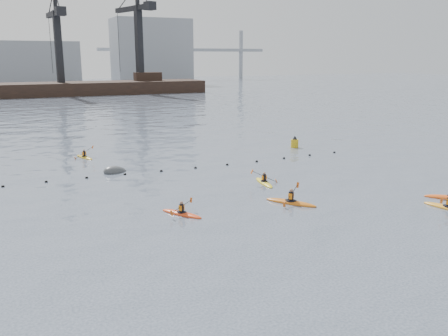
{
  "coord_description": "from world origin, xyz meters",
  "views": [
    {
      "loc": [
        -13.34,
        -14.51,
        9.3
      ],
      "look_at": [
        -1.72,
        10.57,
        2.8
      ],
      "focal_mm": 38.0,
      "sensor_mm": 36.0,
      "label": 1
    }
  ],
  "objects_px": {
    "nav_buoy": "(295,143)",
    "kayaker_5": "(84,157)",
    "kayaker_0": "(291,202)",
    "kayaker_3": "(264,182)",
    "mooring_buoy": "(115,172)",
    "kayaker_2": "(182,213)"
  },
  "relations": [
    {
      "from": "nav_buoy",
      "to": "kayaker_5",
      "type": "bearing_deg",
      "value": 169.45
    },
    {
      "from": "kayaker_0",
      "to": "kayaker_5",
      "type": "relative_size",
      "value": 1.13
    },
    {
      "from": "kayaker_3",
      "to": "nav_buoy",
      "type": "bearing_deg",
      "value": 57.1
    },
    {
      "from": "mooring_buoy",
      "to": "kayaker_2",
      "type": "bearing_deg",
      "value": -84.05
    },
    {
      "from": "kayaker_2",
      "to": "mooring_buoy",
      "type": "xyz_separation_m",
      "value": [
        -1.3,
        12.51,
        -0.09
      ]
    },
    {
      "from": "kayaker_0",
      "to": "kayaker_2",
      "type": "xyz_separation_m",
      "value": [
        -7.22,
        0.87,
        -0.02
      ]
    },
    {
      "from": "kayaker_0",
      "to": "kayaker_2",
      "type": "bearing_deg",
      "value": 137.96
    },
    {
      "from": "kayaker_3",
      "to": "mooring_buoy",
      "type": "distance_m",
      "value": 12.54
    },
    {
      "from": "nav_buoy",
      "to": "kayaker_3",
      "type": "bearing_deg",
      "value": -131.71
    },
    {
      "from": "kayaker_0",
      "to": "mooring_buoy",
      "type": "xyz_separation_m",
      "value": [
        -8.52,
        13.38,
        -0.11
      ]
    },
    {
      "from": "kayaker_5",
      "to": "nav_buoy",
      "type": "xyz_separation_m",
      "value": [
        20.93,
        -3.9,
        0.35
      ]
    },
    {
      "from": "kayaker_0",
      "to": "kayaker_5",
      "type": "height_order",
      "value": "kayaker_0"
    },
    {
      "from": "kayaker_2",
      "to": "mooring_buoy",
      "type": "relative_size",
      "value": 1.37
    },
    {
      "from": "kayaker_2",
      "to": "mooring_buoy",
      "type": "height_order",
      "value": "kayaker_2"
    },
    {
      "from": "kayaker_2",
      "to": "nav_buoy",
      "type": "relative_size",
      "value": 1.99
    },
    {
      "from": "kayaker_3",
      "to": "kayaker_5",
      "type": "xyz_separation_m",
      "value": [
        -10.84,
        15.22,
        -0.01
      ]
    },
    {
      "from": "kayaker_5",
      "to": "mooring_buoy",
      "type": "xyz_separation_m",
      "value": [
        1.41,
        -6.96,
        -0.09
      ]
    },
    {
      "from": "kayaker_0",
      "to": "kayaker_3",
      "type": "distance_m",
      "value": 5.2
    },
    {
      "from": "kayaker_0",
      "to": "kayaker_5",
      "type": "distance_m",
      "value": 22.64
    },
    {
      "from": "kayaker_3",
      "to": "nav_buoy",
      "type": "distance_m",
      "value": 15.17
    },
    {
      "from": "mooring_buoy",
      "to": "kayaker_0",
      "type": "bearing_deg",
      "value": -57.51
    },
    {
      "from": "kayaker_3",
      "to": "nav_buoy",
      "type": "height_order",
      "value": "nav_buoy"
    }
  ]
}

